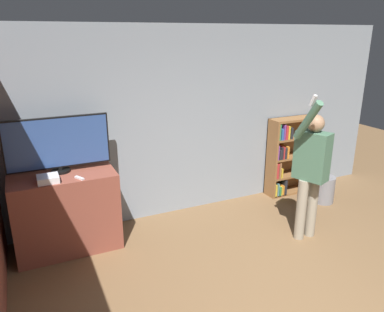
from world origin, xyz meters
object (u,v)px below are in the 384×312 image
Objects in this scene: game_console at (48,179)px; person at (311,166)px; waste_bin at (324,189)px; bookshelf at (288,156)px; television at (58,144)px.

game_console is 3.15m from person.
waste_bin is (1.01, 0.73, -0.78)m from person.
bookshelf is (3.72, 0.41, -0.37)m from game_console.
person reaches higher than bookshelf.
bookshelf reaches higher than game_console.
game_console is at bearing -121.76° from television.
bookshelf is at bearing 6.23° from game_console.
television is at bearing 173.90° from waste_bin.
person is at bearing -143.99° from waste_bin.
person is 4.55× the size of waste_bin.
person is (3.03, -0.87, -0.02)m from game_console.
television is 4.04m from waste_bin.
bookshelf is 0.67× the size of person.
person is (2.86, -1.14, -0.34)m from television.
waste_bin is at bearing 104.24° from person.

